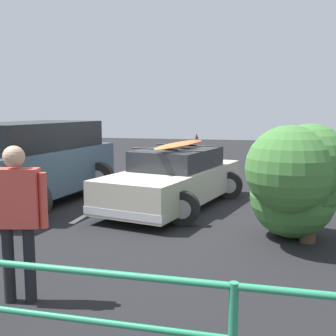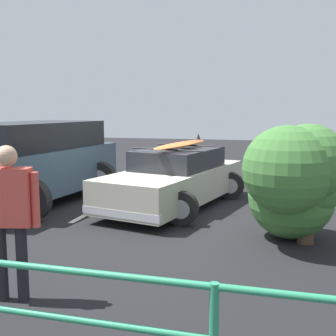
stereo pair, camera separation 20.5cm
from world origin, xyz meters
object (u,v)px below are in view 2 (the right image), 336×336
(sedan_car, at_px, (176,179))
(suv_car, at_px, (35,161))
(person_bystander, at_px, (9,209))
(bush_near_left, at_px, (296,179))
(bush_near_right, at_px, (21,162))

(sedan_car, distance_m, suv_car, 3.27)
(sedan_car, height_order, person_bystander, person_bystander)
(sedan_car, height_order, suv_car, suv_car)
(suv_car, bearing_deg, bush_near_left, 164.80)
(sedan_car, xyz_separation_m, suv_car, (3.21, 0.54, 0.35))
(sedan_car, relative_size, suv_car, 0.96)
(person_bystander, distance_m, bush_near_left, 4.35)
(person_bystander, xyz_separation_m, bush_near_left, (-3.17, -2.99, -0.02))
(suv_car, distance_m, person_bystander, 5.20)
(sedan_car, bearing_deg, bush_near_left, 140.08)
(bush_near_right, bearing_deg, suv_car, 136.54)
(bush_near_left, bearing_deg, bush_near_right, -20.54)
(bush_near_left, relative_size, bush_near_right, 0.83)
(suv_car, height_order, bush_near_right, suv_car)
(person_bystander, height_order, bush_near_right, person_bystander)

